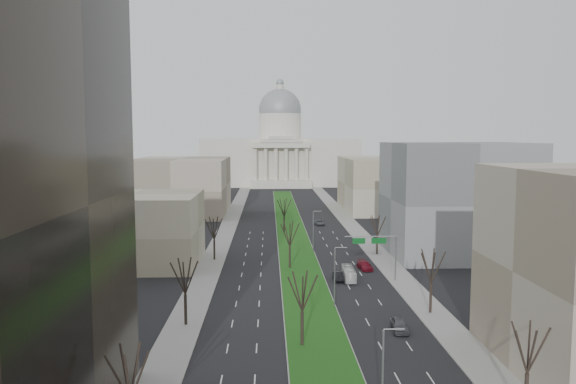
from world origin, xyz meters
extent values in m
plane|color=black|center=(0.00, 120.00, 0.00)|extent=(600.00, 600.00, 0.00)
cube|color=#999993|center=(0.00, 119.00, 0.07)|extent=(8.00, 222.00, 0.15)
cube|color=#154C14|center=(0.00, 119.00, 0.17)|extent=(7.70, 221.70, 0.06)
cube|color=gray|center=(-17.50, 95.00, 0.07)|extent=(5.00, 330.00, 0.15)
cube|color=gray|center=(17.50, 95.00, 0.07)|extent=(5.00, 330.00, 0.15)
cube|color=beige|center=(0.00, 270.00, 12.00)|extent=(80.00, 40.00, 24.00)
cube|color=beige|center=(0.00, 247.00, 2.00)|extent=(30.00, 6.00, 4.00)
cube|color=beige|center=(0.00, 247.00, 21.00)|extent=(28.00, 5.00, 2.50)
cube|color=beige|center=(0.00, 247.00, 23.00)|extent=(20.00, 5.00, 1.80)
cube|color=beige|center=(0.00, 247.00, 24.60)|extent=(12.00, 5.00, 1.60)
cylinder|color=beige|center=(0.00, 270.00, 30.00)|extent=(22.00, 22.00, 14.00)
sphere|color=gray|center=(0.00, 270.00, 39.00)|extent=(22.00, 22.00, 22.00)
cylinder|color=beige|center=(0.00, 270.00, 50.00)|extent=(4.00, 4.00, 4.00)
sphere|color=gray|center=(0.00, 270.00, 53.00)|extent=(4.00, 4.00, 4.00)
cylinder|color=beige|center=(-12.50, 247.00, 12.00)|extent=(2.00, 2.00, 16.00)
cylinder|color=beige|center=(-7.50, 247.00, 12.00)|extent=(2.00, 2.00, 16.00)
cylinder|color=beige|center=(-2.50, 247.00, 12.00)|extent=(2.00, 2.00, 16.00)
cylinder|color=beige|center=(2.50, 247.00, 12.00)|extent=(2.00, 2.00, 16.00)
cylinder|color=beige|center=(7.50, 247.00, 12.00)|extent=(2.00, 2.00, 16.00)
cylinder|color=beige|center=(12.50, 247.00, 12.00)|extent=(2.00, 2.00, 16.00)
cube|color=tan|center=(-33.00, 85.00, 7.00)|extent=(26.00, 22.00, 14.00)
cube|color=slate|center=(34.00, 92.00, 12.00)|extent=(28.00, 26.00, 24.00)
cube|color=gray|center=(-35.00, 160.00, 9.00)|extent=(30.00, 40.00, 18.00)
cube|color=tan|center=(35.00, 165.00, 9.00)|extent=(30.00, 40.00, 18.00)
cylinder|color=black|center=(-17.20, 48.00, 2.16)|extent=(0.40, 0.40, 4.32)
cylinder|color=black|center=(-17.20, 88.00, 2.11)|extent=(0.40, 0.40, 4.22)
cylinder|color=black|center=(17.20, 52.00, 2.21)|extent=(0.40, 0.40, 4.42)
cylinder|color=black|center=(17.20, 92.00, 2.02)|extent=(0.40, 0.40, 4.03)
cylinder|color=black|center=(-2.00, 40.00, 2.16)|extent=(0.40, 0.40, 4.32)
cylinder|color=black|center=(-2.00, 80.00, 2.16)|extent=(0.40, 0.40, 4.32)
cylinder|color=black|center=(-2.00, 120.00, 2.16)|extent=(0.40, 0.40, 4.32)
cylinder|color=gray|center=(3.70, 20.00, 4.50)|extent=(0.20, 0.20, 9.00)
cylinder|color=gray|center=(4.60, 20.00, 9.10)|extent=(1.80, 0.12, 0.12)
cylinder|color=gray|center=(3.70, 55.00, 4.50)|extent=(0.20, 0.20, 9.00)
cylinder|color=gray|center=(4.60, 55.00, 9.10)|extent=(1.80, 0.12, 0.12)
cylinder|color=gray|center=(3.70, 95.00, 4.50)|extent=(0.20, 0.20, 9.00)
cylinder|color=gray|center=(4.60, 95.00, 9.10)|extent=(1.80, 0.12, 0.12)
cylinder|color=gray|center=(16.20, 70.00, 4.00)|extent=(0.24, 0.24, 8.00)
cylinder|color=gray|center=(11.70, 70.00, 8.00)|extent=(9.00, 0.18, 0.18)
cube|color=#0C591E|center=(13.20, 70.08, 7.20)|extent=(2.60, 0.08, 1.00)
cube|color=#0C591E|center=(9.70, 70.08, 7.20)|extent=(2.20, 0.08, 1.00)
imported|color=#494A50|center=(11.05, 44.88, 0.83)|extent=(2.38, 5.04, 1.66)
imported|color=black|center=(6.20, 70.86, 0.74)|extent=(1.62, 4.50, 1.48)
imported|color=maroon|center=(12.32, 78.84, 0.76)|extent=(2.72, 5.44, 1.52)
imported|color=#505358|center=(8.54, 132.83, 0.71)|extent=(2.47, 5.18, 1.43)
imported|color=white|center=(8.16, 71.36, 1.12)|extent=(2.12, 8.07, 2.23)
camera|label=1|loc=(-5.96, -25.74, 25.38)|focal=35.00mm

